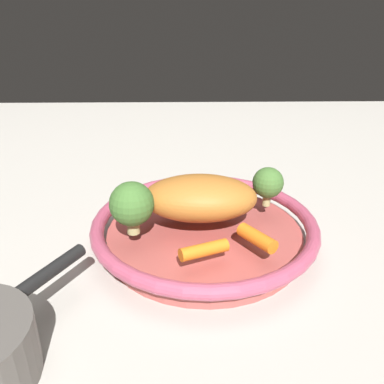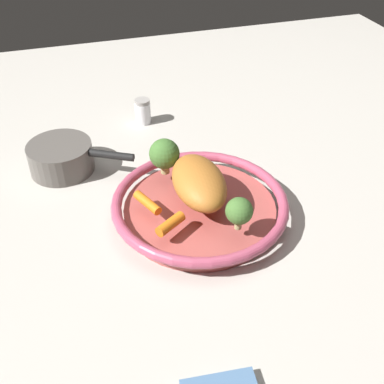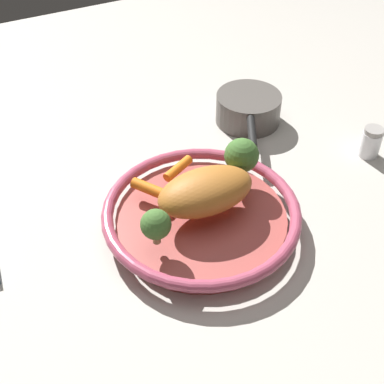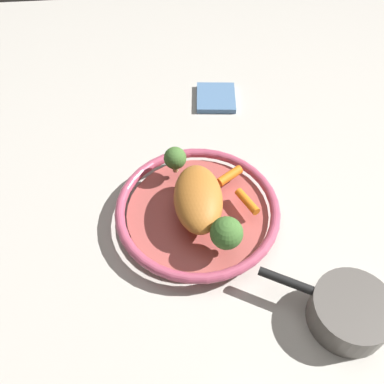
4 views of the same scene
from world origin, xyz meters
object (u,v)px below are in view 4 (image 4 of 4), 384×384
at_px(saucepan, 349,311).
at_px(serving_bowl, 197,212).
at_px(roast_chicken_piece, 196,198).
at_px(baby_carrot_near_rim, 247,201).
at_px(dish_towel, 216,98).
at_px(broccoli_floret_small, 175,158).
at_px(baby_carrot_back, 230,176).
at_px(broccoli_floret_edge, 226,233).

bearing_deg(saucepan, serving_bowl, -45.43).
height_order(roast_chicken_piece, baby_carrot_near_rim, roast_chicken_piece).
distance_m(baby_carrot_near_rim, dish_towel, 0.39).
distance_m(broccoli_floret_small, saucepan, 0.43).
bearing_deg(baby_carrot_back, baby_carrot_near_rim, 109.53).
bearing_deg(roast_chicken_piece, serving_bowl, -124.89).
relative_size(serving_bowl, baby_carrot_back, 5.72).
height_order(baby_carrot_near_rim, broccoli_floret_edge, broccoli_floret_edge).
relative_size(serving_bowl, dish_towel, 2.92).
distance_m(baby_carrot_back, broccoli_floret_edge, 0.17).
distance_m(baby_carrot_back, saucepan, 0.34).
distance_m(roast_chicken_piece, broccoli_floret_small, 0.11).
relative_size(roast_chicken_piece, broccoli_floret_small, 2.65).
bearing_deg(baby_carrot_near_rim, broccoli_floret_small, -37.26).
bearing_deg(serving_bowl, dish_towel, -103.01).
bearing_deg(roast_chicken_piece, saucepan, 136.02).
bearing_deg(saucepan, dish_towel, -76.79).
distance_m(baby_carrot_near_rim, saucepan, 0.27).
distance_m(roast_chicken_piece, saucepan, 0.33).
bearing_deg(broccoli_floret_small, serving_bowl, 110.84).
distance_m(baby_carrot_back, dish_towel, 0.32).
xyz_separation_m(serving_bowl, baby_carrot_near_rim, (-0.10, 0.01, 0.03)).
bearing_deg(broccoli_floret_edge, serving_bowl, -67.50).
height_order(roast_chicken_piece, saucepan, roast_chicken_piece).
distance_m(roast_chicken_piece, baby_carrot_back, 0.11).
xyz_separation_m(baby_carrot_back, broccoli_floret_edge, (0.03, 0.16, 0.03)).
distance_m(broccoli_floret_edge, dish_towel, 0.49).
xyz_separation_m(baby_carrot_near_rim, saucepan, (-0.14, 0.23, -0.02)).
relative_size(baby_carrot_near_rim, saucepan, 0.29).
bearing_deg(baby_carrot_back, broccoli_floret_small, -16.88).
relative_size(baby_carrot_back, baby_carrot_near_rim, 0.92).
height_order(baby_carrot_near_rim, saucepan, baby_carrot_near_rim).
distance_m(baby_carrot_back, baby_carrot_near_rim, 0.07).
height_order(broccoli_floret_edge, dish_towel, broccoli_floret_edge).
xyz_separation_m(broccoli_floret_small, broccoli_floret_edge, (-0.08, 0.20, 0.01)).
height_order(roast_chicken_piece, broccoli_floret_small, roast_chicken_piece).
bearing_deg(baby_carrot_near_rim, roast_chicken_piece, 0.82).
xyz_separation_m(roast_chicken_piece, broccoli_floret_edge, (-0.05, 0.09, 0.01)).
relative_size(serving_bowl, roast_chicken_piece, 2.03).
bearing_deg(broccoli_floret_small, dish_towel, -113.77).
height_order(serving_bowl, baby_carrot_back, baby_carrot_back).
distance_m(serving_bowl, broccoli_floret_edge, 0.12).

